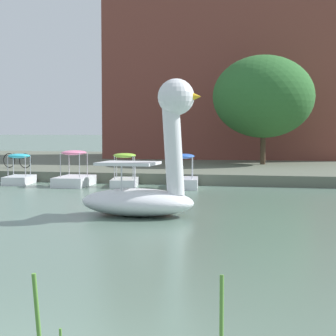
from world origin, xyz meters
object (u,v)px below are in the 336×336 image
Objects in this scene: swan_boat at (148,177)px; pedal_boat_pink at (74,176)px; bicycle_parked at (17,160)px; tree_broadleaf_behind_dock at (263,97)px; pedal_boat_lime at (125,177)px; pedal_boat_blue at (184,178)px; pedal_boat_cyan at (19,175)px.

pedal_boat_pink is at bearing 124.47° from swan_boat.
bicycle_parked is (-9.89, 11.42, -0.22)m from swan_boat.
swan_boat is 0.48× the size of tree_broadleaf_behind_dock.
pedal_boat_lime is (-3.21, 8.06, -0.65)m from swan_boat.
pedal_boat_pink is 1.40× the size of bicycle_parked.
pedal_boat_blue reaches higher than bicycle_parked.
tree_broadleaf_behind_dock is 4.60× the size of bicycle_parked.
tree_broadleaf_behind_dock reaches higher than pedal_boat_lime.
pedal_boat_lime is 0.28× the size of tree_broadleaf_behind_dock.
pedal_boat_pink is (-5.35, 7.79, -0.63)m from swan_boat.
pedal_boat_lime is at bearing 178.36° from pedal_boat_blue.
swan_boat is 8.70m from pedal_boat_lime.
bicycle_parked is (-6.68, 3.36, 0.43)m from pedal_boat_lime.
bicycle_parked is (-11.72, -5.99, -3.35)m from tree_broadleaf_behind_dock.
swan_boat is 15.11m from bicycle_parked.
pedal_boat_blue is 0.93× the size of pedal_boat_pink.
pedal_boat_pink reaches higher than bicycle_parked.
swan_boat is 1.67× the size of pedal_boat_lime.
pedal_boat_blue is 7.31m from pedal_boat_cyan.
pedal_boat_lime is at bearing 0.86° from pedal_boat_cyan.
swan_boat is 2.18× the size of bicycle_parked.
pedal_boat_lime is 11.27m from tree_broadleaf_behind_dock.
swan_boat reaches higher than pedal_boat_lime.
pedal_boat_lime is 0.94× the size of pedal_boat_pink.
swan_boat is 9.47m from pedal_boat_pink.
swan_boat is 1.56× the size of pedal_boat_pink.
pedal_boat_pink is (-4.68, -0.20, 0.03)m from pedal_boat_blue.
pedal_boat_blue reaches higher than pedal_boat_cyan.
bicycle_parked is (-9.22, 3.43, 0.44)m from pedal_boat_blue.
swan_boat is at bearing -85.21° from pedal_boat_blue.
tree_broadleaf_behind_dock is (9.81, 9.42, 3.79)m from pedal_boat_cyan.
pedal_boat_cyan is (-4.78, -0.07, -0.01)m from pedal_boat_lime.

